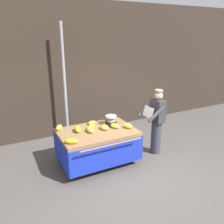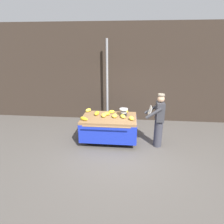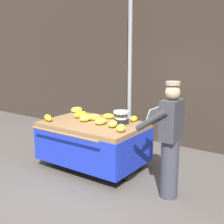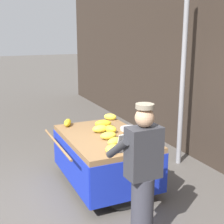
% 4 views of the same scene
% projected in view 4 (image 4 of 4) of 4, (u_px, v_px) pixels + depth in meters
% --- Properties ---
extents(ground_plane, '(60.00, 60.00, 0.00)m').
position_uv_depth(ground_plane, '(75.00, 210.00, 4.53)').
color(ground_plane, '#514C47').
extents(street_pole, '(0.09, 0.09, 3.33)m').
position_uv_depth(street_pole, '(183.00, 76.00, 5.72)').
color(street_pole, gray).
rests_on(street_pole, ground).
extents(banana_cart, '(1.80, 1.39, 0.86)m').
position_uv_depth(banana_cart, '(105.00, 148.00, 5.09)').
color(banana_cart, olive).
rests_on(banana_cart, ground).
extents(weighing_scale, '(0.28, 0.28, 0.24)m').
position_uv_depth(weighing_scale, '(130.00, 135.00, 4.68)').
color(weighing_scale, black).
rests_on(weighing_scale, banana_cart).
extents(banana_bunch_0, '(0.16, 0.26, 0.12)m').
position_uv_depth(banana_bunch_0, '(100.00, 129.00, 5.17)').
color(banana_bunch_0, yellow).
rests_on(banana_bunch_0, banana_cart).
extents(banana_bunch_1, '(0.17, 0.23, 0.10)m').
position_uv_depth(banana_bunch_1, '(150.00, 138.00, 4.74)').
color(banana_bunch_1, gold).
rests_on(banana_bunch_1, banana_cart).
extents(banana_bunch_2, '(0.31, 0.23, 0.12)m').
position_uv_depth(banana_bunch_2, '(68.00, 123.00, 5.53)').
color(banana_bunch_2, gold).
rests_on(banana_bunch_2, banana_cart).
extents(banana_bunch_3, '(0.25, 0.23, 0.12)m').
position_uv_depth(banana_bunch_3, '(110.00, 129.00, 5.16)').
color(banana_bunch_3, yellow).
rests_on(banana_bunch_3, banana_cart).
extents(banana_bunch_4, '(0.19, 0.31, 0.13)m').
position_uv_depth(banana_bunch_4, '(103.00, 123.00, 5.47)').
color(banana_bunch_4, gold).
rests_on(banana_bunch_4, banana_cart).
extents(banana_bunch_5, '(0.18, 0.26, 0.11)m').
position_uv_depth(banana_bunch_5, '(108.00, 136.00, 4.86)').
color(banana_bunch_5, yellow).
rests_on(banana_bunch_5, banana_cart).
extents(banana_bunch_6, '(0.24, 0.26, 0.12)m').
position_uv_depth(banana_bunch_6, '(110.00, 117.00, 5.90)').
color(banana_bunch_6, yellow).
rests_on(banana_bunch_6, banana_cart).
extents(banana_bunch_7, '(0.24, 0.29, 0.11)m').
position_uv_depth(banana_bunch_7, '(115.00, 141.00, 4.61)').
color(banana_bunch_7, yellow).
rests_on(banana_bunch_7, banana_cart).
extents(banana_bunch_8, '(0.26, 0.23, 0.09)m').
position_uv_depth(banana_bunch_8, '(129.00, 130.00, 5.16)').
color(banana_bunch_8, yellow).
rests_on(banana_bunch_8, banana_cart).
extents(banana_bunch_9, '(0.22, 0.26, 0.12)m').
position_uv_depth(banana_bunch_9, '(112.00, 149.00, 4.31)').
color(banana_bunch_9, yellow).
rests_on(banana_bunch_9, banana_cart).
extents(vendor_person, '(0.59, 0.52, 1.71)m').
position_uv_depth(vendor_person, '(142.00, 177.00, 3.57)').
color(vendor_person, '#383842').
rests_on(vendor_person, ground).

